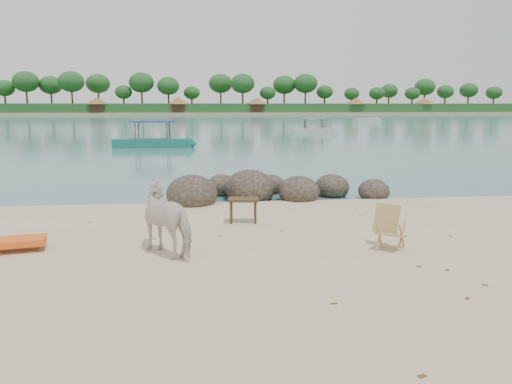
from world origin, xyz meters
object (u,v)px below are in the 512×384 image
side_table (243,212)px  boat_near (152,125)px  boulders (260,191)px  lounge_chair (6,240)px  deck_chair (391,230)px  cow (171,220)px

side_table → boat_near: 22.70m
boulders → side_table: 3.24m
lounge_chair → deck_chair: bearing=-17.3°
cow → lounge_chair: (-3.07, 0.40, -0.39)m
lounge_chair → boat_near: size_ratio=0.30×
boulders → boat_near: 19.79m
boulders → boat_near: boat_near is taller
boat_near → lounge_chair: bearing=-86.6°
side_table → boulders: bearing=81.5°
cow → deck_chair: cow is taller
boulders → lounge_chair: bearing=-136.8°
side_table → boat_near: bearing=105.5°
boulders → boat_near: size_ratio=1.14×
boulders → lounge_chair: size_ratio=3.81×
side_table → lounge_chair: 4.97m
boulders → side_table: size_ratio=9.49×
side_table → deck_chair: size_ratio=0.85×
cow → boulders: bearing=-152.5°
boulders → deck_chair: bearing=-72.1°
cow → boat_near: size_ratio=0.27×
boulders → side_table: (-0.76, -3.15, 0.06)m
lounge_chair → boat_near: boat_near is taller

